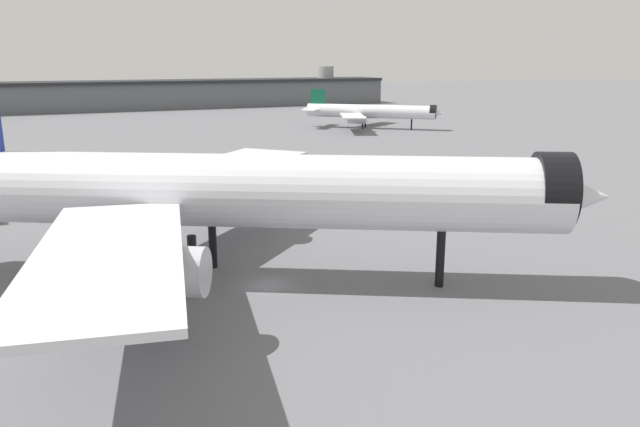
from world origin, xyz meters
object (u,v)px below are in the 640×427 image
Objects in this scene: airliner_near_gate at (228,192)px; airliner_far_taxiway at (369,112)px; traffic_cone_near_nose at (341,191)px; baggage_tug_wing at (264,187)px.

airliner_near_gate is 1.68× the size of airliner_far_taxiway.
traffic_cone_near_nose is (-38.38, -81.78, -4.66)m from airliner_far_taxiway.
airliner_far_taxiway is 10.88× the size of baggage_tug_wing.
airliner_near_gate reaches higher than airliner_far_taxiway.
traffic_cone_near_nose is at bearing -81.15° from airliner_far_taxiway.
airliner_far_taxiway reaches higher than traffic_cone_near_nose.
baggage_tug_wing is at bearing 163.03° from traffic_cone_near_nose.
airliner_far_taxiway is 90.46m from traffic_cone_near_nose.
airliner_near_gate is 109.92× the size of traffic_cone_near_nose.
baggage_tug_wing is (11.50, 36.31, -7.48)m from airliner_near_gate.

